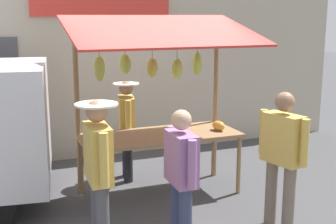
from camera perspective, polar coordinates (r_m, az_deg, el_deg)
The scene contains 7 objects.
ground_plane at distance 6.59m, azimuth -0.97°, elevation -10.18°, with size 40.00×40.00×0.00m, color #424244.
street_backdrop at distance 8.22m, azimuth -6.80°, elevation 6.42°, with size 9.00×0.30×3.40m.
market_stall at distance 6.20m, azimuth -1.24°, elevation 3.26°, with size 2.50×1.46×2.50m.
vendor_with_sunhat at distance 6.92m, azimuth -5.20°, elevation -1.38°, with size 0.40×0.66×1.53m.
shopper_in_grey_tee at distance 4.71m, azimuth -8.72°, elevation -6.66°, with size 0.43×0.71×1.67m.
shopper_with_shopping_bag at distance 5.40m, azimuth 14.13°, elevation -4.83°, with size 0.33×0.69×1.65m.
shopper_with_ponytail at distance 4.78m, azimuth 1.65°, elevation -7.56°, with size 0.23×0.67×1.55m.
Camera 1 is at (2.13, 5.72, 2.49)m, focal length 48.59 mm.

